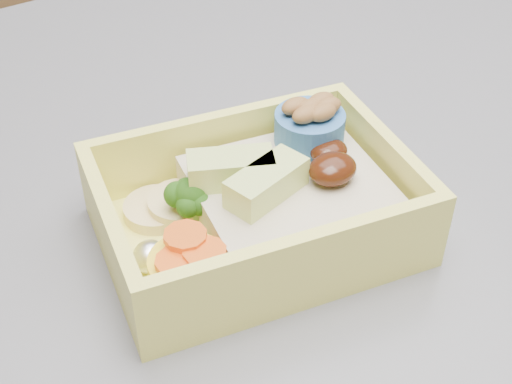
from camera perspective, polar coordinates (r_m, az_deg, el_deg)
bento_box at (r=0.38m, az=0.57°, el=-0.91°), size 0.18×0.15×0.06m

